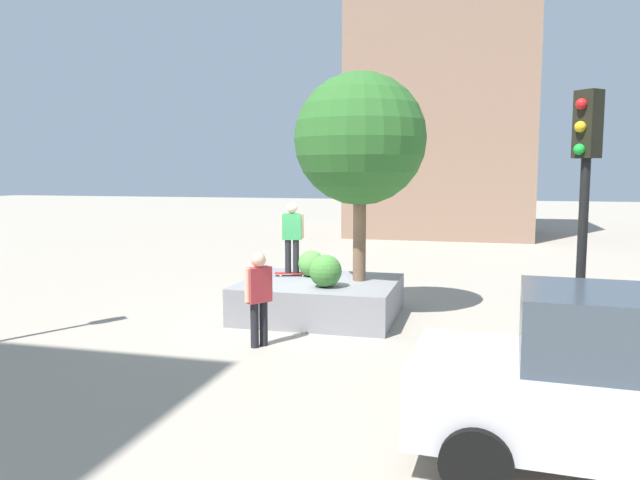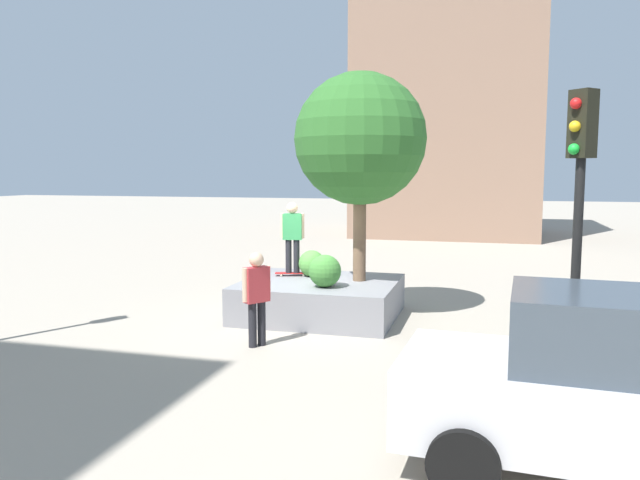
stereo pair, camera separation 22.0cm
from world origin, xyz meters
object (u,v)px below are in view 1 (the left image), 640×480
Objects in this scene: traffic_light_median at (584,194)px; plaza_tree at (360,140)px; skateboarder at (292,232)px; passerby_with_bag at (259,292)px; skateboard at (292,273)px; planter_ledge at (320,299)px; sedan_parked at (624,385)px.

plaza_tree is at bearing -50.22° from traffic_light_median.
passerby_with_bag is (-0.30, 3.00, -0.79)m from skateboarder.
skateboard is 3.02m from passerby_with_bag.
sedan_parked is at bearing 128.31° from planter_ledge.
plaza_tree reaches higher than sedan_parked.
plaza_tree is 2.79× the size of skateboarder.
planter_ledge is 1.92× the size of passerby_with_bag.
planter_ledge is at bearing 148.91° from skateboard.
sedan_parked is (-4.79, 6.06, 0.59)m from planter_ledge.
planter_ledge is 0.74× the size of plaza_tree.
skateboard is at bearing -90.00° from skateboarder.
planter_ledge is 0.78× the size of sedan_parked.
skateboard is (1.60, -0.19, -3.00)m from plaza_tree.
skateboard reaches higher than planter_ledge.
sedan_parked is (-5.57, 6.53, 0.14)m from skateboard.
plaza_tree is 6.00m from traffic_light_median.
skateboarder reaches higher than passerby_with_bag.
passerby_with_bag reaches higher than skateboard.
traffic_light_median is (-5.39, 4.74, 2.02)m from skateboard.
skateboard is 0.20× the size of traffic_light_median.
plaza_tree is 1.08× the size of traffic_light_median.
plaza_tree is 2.60× the size of passerby_with_bag.
skateboarder is at bearing -31.09° from planter_ledge.
skateboard is at bearing -84.20° from passerby_with_bag.
traffic_light_median is at bearing 138.66° from skateboard.
skateboard is 0.48× the size of passerby_with_bag.
traffic_light_median reaches higher than sedan_parked.
planter_ledge is 3.55m from plaza_tree.
plaza_tree is 5.43× the size of skateboard.
plaza_tree reaches higher than traffic_light_median.
planter_ledge is 2.06× the size of skateboarder.
plaza_tree is at bearing 173.26° from skateboarder.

